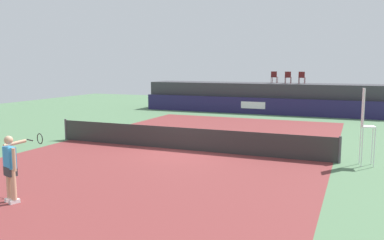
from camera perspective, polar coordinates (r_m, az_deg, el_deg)
The scene contains 13 objects.
ground_plane at distance 19.88m, azimuth 2.32°, elevation -2.56°, with size 48.00×48.00×0.00m, color #4C704C.
court_inner at distance 17.14m, azimuth -1.14°, elevation -4.22°, with size 12.00×22.00×0.00m, color maroon.
sponsor_wall at distance 29.79m, azimuth 9.28°, elevation 1.96°, with size 18.00×0.22×1.20m.
spectator_platform at distance 31.49m, azimuth 10.05°, elevation 3.17°, with size 18.00×2.80×2.20m, color #38383D.
spectator_chair_far_left at distance 31.34m, azimuth 11.54°, elevation 6.03°, with size 0.46×0.46×0.89m.
spectator_chair_left at distance 30.79m, azimuth 13.42°, elevation 5.94°, with size 0.45×0.45×0.89m.
spectator_chair_center at distance 30.62m, azimuth 15.26°, elevation 5.87°, with size 0.45×0.45×0.89m.
umpire_chair at distance 15.48m, azimuth 23.29°, elevation -0.20°, with size 0.50×0.50×2.76m.
tennis_net at distance 17.05m, azimuth -1.14°, elevation -2.67°, with size 12.40×0.02×0.95m, color #2D2D2D.
net_post_near at distance 20.30m, azimuth -17.41°, elevation -1.27°, with size 0.10×0.10×1.00m, color #4C4C51.
net_post_far at distance 15.68m, azimuth 20.16°, elevation -3.98°, with size 0.10×0.10×1.00m, color #4C4C51.
tennis_player at distance 11.52m, azimuth -24.17°, elevation -6.00°, with size 0.55×1.25×1.77m.
tennis_ball at distance 19.50m, azimuth 5.76°, elevation -2.69°, with size 0.07×0.07×0.07m, color #D8EA33.
Camera 1 is at (6.70, -15.37, 3.56)m, focal length 37.75 mm.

